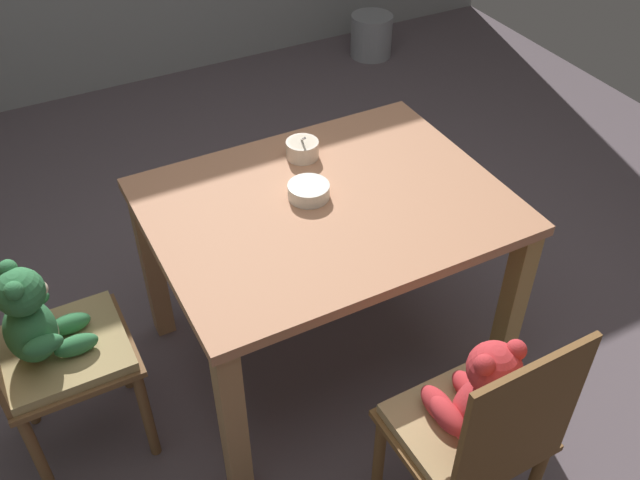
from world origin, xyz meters
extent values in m
cube|color=#5D5156|center=(0.00, 0.00, -0.02)|extent=(5.20, 5.20, 0.04)
cube|color=tan|center=(0.00, 0.00, 0.71)|extent=(1.16, 0.90, 0.04)
cube|color=#AE8154|center=(-0.53, -0.40, 0.35)|extent=(0.07, 0.07, 0.69)
cube|color=#AD884A|center=(0.53, -0.40, 0.35)|extent=(0.07, 0.07, 0.69)
cube|color=tan|center=(-0.53, 0.40, 0.35)|extent=(0.07, 0.07, 0.69)
cube|color=tan|center=(0.53, 0.40, 0.35)|extent=(0.07, 0.07, 0.69)
cube|color=brown|center=(-0.91, 0.02, 0.43)|extent=(0.41, 0.38, 0.02)
cylinder|color=brown|center=(-0.74, -0.14, 0.21)|extent=(0.04, 0.04, 0.42)
cylinder|color=brown|center=(-0.74, 0.18, 0.21)|extent=(0.04, 0.04, 0.42)
cylinder|color=brown|center=(-1.09, -0.14, 0.21)|extent=(0.04, 0.04, 0.42)
cylinder|color=brown|center=(-1.09, 0.18, 0.21)|extent=(0.04, 0.04, 0.42)
cube|color=tan|center=(-0.91, 0.02, 0.46)|extent=(0.37, 0.35, 0.04)
ellipsoid|color=#337744|center=(-0.99, 0.02, 0.58)|extent=(0.15, 0.18, 0.21)
ellipsoid|color=beige|center=(-0.94, 0.02, 0.57)|extent=(0.05, 0.10, 0.12)
sphere|color=#337744|center=(-0.98, 0.02, 0.74)|extent=(0.14, 0.14, 0.14)
ellipsoid|color=beige|center=(-0.92, 0.02, 0.73)|extent=(0.05, 0.06, 0.04)
sphere|color=#337744|center=(-0.99, -0.03, 0.79)|extent=(0.05, 0.05, 0.05)
sphere|color=#337744|center=(-0.99, 0.07, 0.79)|extent=(0.05, 0.05, 0.05)
ellipsoid|color=#337744|center=(-0.96, -0.08, 0.61)|extent=(0.12, 0.06, 0.06)
ellipsoid|color=#337744|center=(-0.96, 0.12, 0.61)|extent=(0.12, 0.06, 0.06)
ellipsoid|color=#337744|center=(-0.88, -0.03, 0.51)|extent=(0.13, 0.06, 0.06)
ellipsoid|color=#337744|center=(-0.88, 0.07, 0.51)|extent=(0.13, 0.06, 0.06)
cube|color=brown|center=(0.03, -0.78, 0.43)|extent=(0.42, 0.37, 0.02)
cube|color=brown|center=(0.03, -0.96, 0.68)|extent=(0.38, 0.03, 0.46)
cylinder|color=brown|center=(0.20, -0.63, 0.21)|extent=(0.04, 0.04, 0.42)
cylinder|color=brown|center=(-0.15, -0.64, 0.21)|extent=(0.04, 0.04, 0.42)
cube|color=tan|center=(0.03, -0.78, 0.46)|extent=(0.39, 0.34, 0.04)
ellipsoid|color=#BC2E33|center=(0.03, -0.85, 0.59)|extent=(0.20, 0.17, 0.23)
ellipsoid|color=#D9C888|center=(0.03, -0.79, 0.58)|extent=(0.11, 0.06, 0.14)
sphere|color=#BC2E33|center=(0.03, -0.84, 0.76)|extent=(0.14, 0.14, 0.14)
ellipsoid|color=#D9C888|center=(0.03, -0.79, 0.75)|extent=(0.06, 0.05, 0.04)
sphere|color=#BC2E33|center=(0.08, -0.85, 0.82)|extent=(0.05, 0.05, 0.05)
sphere|color=#BC2E33|center=(-0.02, -0.85, 0.82)|extent=(0.05, 0.05, 0.05)
ellipsoid|color=#BC2E33|center=(0.14, -0.82, 0.62)|extent=(0.07, 0.13, 0.06)
ellipsoid|color=#BC2E33|center=(-0.09, -0.82, 0.62)|extent=(0.07, 0.13, 0.06)
ellipsoid|color=#BC2E33|center=(0.08, -0.73, 0.51)|extent=(0.07, 0.15, 0.07)
ellipsoid|color=#BC2E33|center=(-0.03, -0.73, 0.51)|extent=(0.07, 0.15, 0.07)
cylinder|color=beige|center=(0.05, 0.28, 0.76)|extent=(0.12, 0.12, 0.06)
cylinder|color=beige|center=(0.05, 0.28, 0.74)|extent=(0.06, 0.06, 0.01)
cylinder|color=beige|center=(0.05, 0.28, 0.79)|extent=(0.10, 0.10, 0.01)
cylinder|color=#BCBCC1|center=(0.04, 0.25, 0.82)|extent=(0.03, 0.08, 0.06)
ellipsoid|color=#BCBCC1|center=(0.05, 0.28, 0.78)|extent=(0.03, 0.04, 0.01)
cylinder|color=silver|center=(-0.04, 0.05, 0.75)|extent=(0.14, 0.14, 0.05)
cylinder|color=silver|center=(-0.04, 0.05, 0.74)|extent=(0.08, 0.08, 0.01)
cylinder|color=beige|center=(-0.04, 0.05, 0.78)|extent=(0.11, 0.11, 0.01)
cylinder|color=#93969B|center=(1.48, 2.15, 0.14)|extent=(0.27, 0.27, 0.28)
camera|label=1|loc=(-0.89, -1.64, 2.15)|focal=39.78mm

